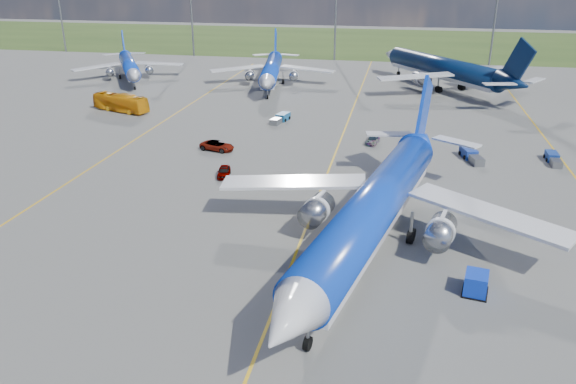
% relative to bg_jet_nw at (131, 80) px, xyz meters
% --- Properties ---
extents(ground, '(400.00, 400.00, 0.00)m').
position_rel_bg_jet_nw_xyz_m(ground, '(51.53, -73.44, 0.00)').
color(ground, '#575754').
rests_on(ground, ground).
extents(grass_strip, '(400.00, 80.00, 0.01)m').
position_rel_bg_jet_nw_xyz_m(grass_strip, '(51.53, 76.56, 0.00)').
color(grass_strip, '#2D4719').
rests_on(grass_strip, ground).
extents(taxiway_lines, '(60.25, 160.00, 0.02)m').
position_rel_bg_jet_nw_xyz_m(taxiway_lines, '(51.70, -45.74, 0.01)').
color(taxiway_lines, gold).
rests_on(taxiway_lines, ground).
extents(floodlight_masts, '(202.20, 0.50, 22.70)m').
position_rel_bg_jet_nw_xyz_m(floodlight_masts, '(61.53, 36.56, 12.56)').
color(floodlight_masts, slate).
rests_on(floodlight_masts, ground).
extents(bg_jet_nw, '(40.16, 43.11, 9.05)m').
position_rel_bg_jet_nw_xyz_m(bg_jet_nw, '(0.00, 0.00, 0.00)').
color(bg_jet_nw, '#0D3AC3').
rests_on(bg_jet_nw, ground).
extents(bg_jet_nnw, '(34.64, 42.06, 9.92)m').
position_rel_bg_jet_nw_xyz_m(bg_jet_nnw, '(32.60, -0.19, 0.00)').
color(bg_jet_nnw, '#0D3AC3').
rests_on(bg_jet_nnw, ground).
extents(bg_jet_n, '(55.90, 58.63, 12.22)m').
position_rel_bg_jet_nw_xyz_m(bg_jet_n, '(67.87, 4.37, 0.00)').
color(bg_jet_n, '#071B40').
rests_on(bg_jet_n, ground).
extents(main_airliner, '(44.91, 53.38, 12.25)m').
position_rel_bg_jet_nw_xyz_m(main_airliner, '(58.20, -70.61, 0.00)').
color(main_airliner, '#0D3AC3').
rests_on(main_airliner, ground).
extents(uld_container, '(2.10, 2.45, 1.74)m').
position_rel_bg_jet_nw_xyz_m(uld_container, '(66.71, -76.21, 0.87)').
color(uld_container, '#0E34C7').
rests_on(uld_container, ground).
extents(apron_bus, '(11.37, 6.01, 3.10)m').
position_rel_bg_jet_nw_xyz_m(apron_bus, '(11.53, -27.16, 1.55)').
color(apron_bus, orange).
rests_on(apron_bus, ground).
extents(service_car_a, '(2.18, 3.88, 1.25)m').
position_rel_bg_jet_nw_xyz_m(service_car_a, '(39.19, -54.91, 0.62)').
color(service_car_a, '#999999').
rests_on(service_car_a, ground).
extents(service_car_b, '(5.25, 3.33, 1.35)m').
position_rel_bg_jet_nw_xyz_m(service_car_b, '(35.14, -45.15, 0.68)').
color(service_car_b, '#999999').
rests_on(service_car_b, ground).
extents(service_car_c, '(2.19, 4.10, 1.13)m').
position_rel_bg_jet_nw_xyz_m(service_car_c, '(56.31, -37.54, 0.57)').
color(service_car_c, '#999999').
rests_on(service_car_c, ground).
extents(baggage_tug_w, '(2.90, 5.74, 1.25)m').
position_rel_bg_jet_nw_xyz_m(baggage_tug_w, '(69.61, -42.29, 0.58)').
color(baggage_tug_w, navy).
rests_on(baggage_tug_w, ground).
extents(baggage_tug_c, '(2.51, 5.49, 1.19)m').
position_rel_bg_jet_nw_xyz_m(baggage_tug_c, '(40.60, -28.36, 0.56)').
color(baggage_tug_c, '#165488').
rests_on(baggage_tug_c, ground).
extents(baggage_tug_e, '(1.42, 4.93, 1.10)m').
position_rel_bg_jet_nw_xyz_m(baggage_tug_e, '(80.08, -41.33, 0.52)').
color(baggage_tug_e, navy).
rests_on(baggage_tug_e, ground).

